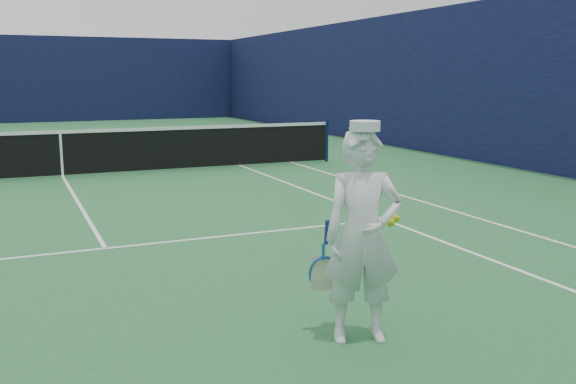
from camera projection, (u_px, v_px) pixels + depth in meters
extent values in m
plane|color=#266535|center=(63.00, 177.00, 13.86)|extent=(80.00, 80.00, 0.00)
cube|color=white|center=(37.00, 133.00, 24.57)|extent=(11.03, 0.06, 0.01)
cube|color=white|center=(294.00, 163.00, 16.03)|extent=(0.06, 23.83, 0.01)
cube|color=white|center=(242.00, 166.00, 15.49)|extent=(0.06, 23.77, 0.01)
cube|color=white|center=(45.00, 147.00, 19.63)|extent=(8.23, 0.06, 0.01)
cube|color=white|center=(105.00, 249.00, 8.09)|extent=(8.23, 0.06, 0.01)
cube|color=white|center=(63.00, 177.00, 13.86)|extent=(0.06, 12.80, 0.01)
cube|color=white|center=(37.00, 133.00, 24.44)|extent=(0.06, 0.30, 0.01)
cube|color=black|center=(27.00, 79.00, 29.73)|extent=(20.12, 0.12, 4.00)
cube|color=#0F1339|center=(445.00, 82.00, 17.45)|extent=(0.12, 36.12, 4.00)
cylinder|color=#141E4C|center=(326.00, 140.00, 16.29)|extent=(0.09, 0.09, 1.07)
cube|color=black|center=(61.00, 154.00, 13.77)|extent=(12.79, 0.02, 0.92)
cube|color=white|center=(60.00, 132.00, 13.69)|extent=(12.79, 0.04, 0.07)
cube|color=white|center=(61.00, 155.00, 13.78)|extent=(0.05, 0.03, 0.94)
imported|color=white|center=(363.00, 237.00, 5.17)|extent=(0.73, 0.59, 1.75)
cylinder|color=white|center=(365.00, 126.00, 5.01)|extent=(0.24, 0.24, 0.08)
cube|color=white|center=(361.00, 128.00, 5.14)|extent=(0.20, 0.15, 0.02)
cylinder|color=navy|center=(327.00, 232.00, 5.21)|extent=(0.06, 0.10, 0.22)
cube|color=#1F54AB|center=(323.00, 252.00, 5.29)|extent=(0.03, 0.03, 0.14)
torus|color=#1F54AB|center=(324.00, 273.00, 5.40)|extent=(0.31, 0.18, 0.29)
cube|color=beige|center=(324.00, 273.00, 5.40)|extent=(0.21, 0.07, 0.30)
sphere|color=#BCCA16|center=(391.00, 223.00, 5.28)|extent=(0.07, 0.07, 0.07)
sphere|color=#BCCA16|center=(396.00, 218.00, 5.30)|extent=(0.07, 0.07, 0.07)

